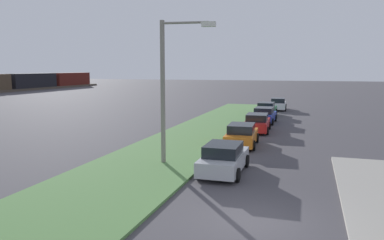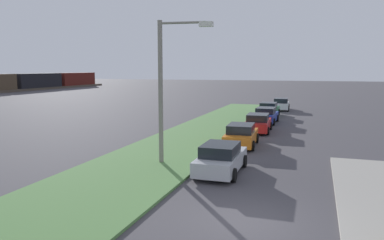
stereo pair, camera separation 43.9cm
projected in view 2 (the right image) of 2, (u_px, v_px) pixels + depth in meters
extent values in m
plane|color=#423F44|center=(247.00, 221.00, 12.53)|extent=(300.00, 300.00, 0.00)
cube|color=#517F42|center=(174.00, 148.00, 23.96)|extent=(60.00, 6.00, 0.12)
cube|color=#B2B5BA|center=(221.00, 161.00, 18.35)|extent=(4.32, 1.85, 0.70)
cube|color=black|center=(220.00, 150.00, 18.08)|extent=(2.22, 1.63, 0.55)
cylinder|color=black|center=(210.00, 159.00, 19.93)|extent=(0.64, 0.23, 0.64)
cylinder|color=black|center=(244.00, 161.00, 19.39)|extent=(0.64, 0.23, 0.64)
cylinder|color=black|center=(195.00, 172.00, 17.39)|extent=(0.64, 0.23, 0.64)
cylinder|color=black|center=(234.00, 175.00, 16.84)|extent=(0.64, 0.23, 0.64)
cube|color=orange|center=(241.00, 137.00, 24.73)|extent=(4.39, 2.04, 0.70)
cube|color=black|center=(241.00, 128.00, 24.46)|extent=(2.29, 1.72, 0.55)
cylinder|color=black|center=(231.00, 137.00, 26.29)|extent=(0.65, 0.26, 0.64)
cylinder|color=black|center=(257.00, 138.00, 25.82)|extent=(0.65, 0.26, 0.64)
cylinder|color=black|center=(224.00, 144.00, 23.71)|extent=(0.65, 0.26, 0.64)
cylinder|color=black|center=(253.00, 146.00, 23.24)|extent=(0.65, 0.26, 0.64)
cube|color=red|center=(258.00, 125.00, 30.24)|extent=(4.38, 1.99, 0.70)
cube|color=black|center=(258.00, 117.00, 29.96)|extent=(2.27, 1.70, 0.55)
cylinder|color=black|center=(249.00, 125.00, 31.80)|extent=(0.65, 0.25, 0.64)
cylinder|color=black|center=(271.00, 126.00, 31.31)|extent=(0.65, 0.25, 0.64)
cylinder|color=black|center=(244.00, 130.00, 29.23)|extent=(0.65, 0.25, 0.64)
cylinder|color=black|center=(268.00, 131.00, 28.74)|extent=(0.65, 0.25, 0.64)
cube|color=#23389E|center=(266.00, 117.00, 35.15)|extent=(4.34, 1.89, 0.70)
cube|color=black|center=(266.00, 110.00, 34.88)|extent=(2.23, 1.64, 0.55)
cylinder|color=black|center=(259.00, 117.00, 36.75)|extent=(0.64, 0.23, 0.64)
cylinder|color=black|center=(277.00, 118.00, 36.15)|extent=(0.64, 0.23, 0.64)
cylinder|color=black|center=(254.00, 121.00, 34.23)|extent=(0.64, 0.23, 0.64)
cylinder|color=black|center=(274.00, 122.00, 33.63)|extent=(0.64, 0.23, 0.64)
cube|color=#1E6B38|center=(269.00, 111.00, 40.34)|extent=(4.33, 1.87, 0.70)
cube|color=black|center=(269.00, 105.00, 40.07)|extent=(2.22, 1.63, 0.55)
cylinder|color=black|center=(262.00, 111.00, 41.93)|extent=(0.64, 0.23, 0.64)
cylinder|color=black|center=(279.00, 112.00, 41.34)|extent=(0.64, 0.23, 0.64)
cylinder|color=black|center=(258.00, 114.00, 39.41)|extent=(0.64, 0.23, 0.64)
cylinder|color=black|center=(276.00, 115.00, 38.82)|extent=(0.64, 0.23, 0.64)
cube|color=silver|center=(281.00, 105.00, 46.10)|extent=(4.39, 2.04, 0.70)
cube|color=black|center=(281.00, 100.00, 45.83)|extent=(2.29, 1.72, 0.55)
cylinder|color=black|center=(274.00, 106.00, 47.66)|extent=(0.65, 0.26, 0.64)
cylinder|color=black|center=(289.00, 107.00, 47.19)|extent=(0.65, 0.26, 0.64)
cylinder|color=black|center=(273.00, 108.00, 45.08)|extent=(0.65, 0.26, 0.64)
cylinder|color=black|center=(288.00, 109.00, 44.61)|extent=(0.65, 0.26, 0.64)
cube|color=black|center=(38.00, 80.00, 90.33)|extent=(14.00, 3.00, 3.40)
cube|color=#511914|center=(76.00, 79.00, 104.61)|extent=(14.00, 3.00, 3.40)
cylinder|color=gray|center=(161.00, 94.00, 19.58)|extent=(0.24, 0.24, 7.50)
cylinder|color=gray|center=(183.00, 23.00, 18.84)|extent=(0.39, 2.40, 0.12)
cube|color=silver|center=(206.00, 24.00, 18.60)|extent=(0.44, 0.74, 0.24)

